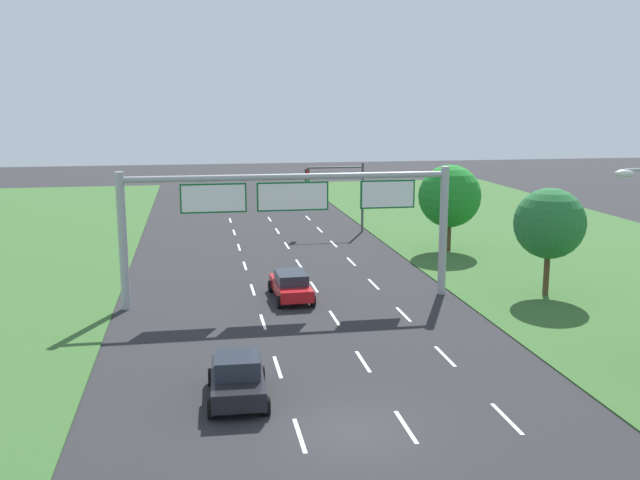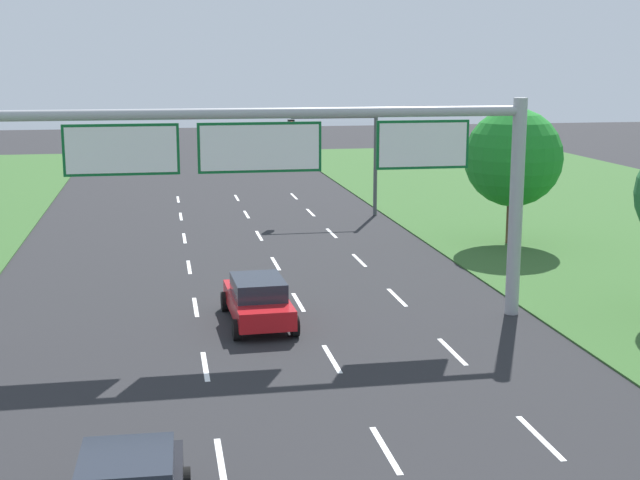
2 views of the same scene
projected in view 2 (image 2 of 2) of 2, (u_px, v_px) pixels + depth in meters
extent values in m
cube|color=white|center=(221.00, 463.00, 18.34)|extent=(0.14, 2.40, 0.01)
cube|color=white|center=(205.00, 366.00, 24.13)|extent=(0.14, 2.40, 0.01)
cube|color=white|center=(196.00, 307.00, 29.92)|extent=(0.14, 2.40, 0.01)
cube|color=white|center=(189.00, 267.00, 35.70)|extent=(0.14, 2.40, 0.01)
cube|color=white|center=(184.00, 238.00, 41.49)|extent=(0.14, 2.40, 0.01)
cube|color=white|center=(181.00, 216.00, 47.28)|extent=(0.14, 2.40, 0.01)
cube|color=white|center=(178.00, 199.00, 53.06)|extent=(0.14, 2.40, 0.01)
cube|color=white|center=(386.00, 450.00, 18.96)|extent=(0.14, 2.40, 0.01)
cube|color=white|center=(332.00, 359.00, 24.74)|extent=(0.14, 2.40, 0.01)
cube|color=white|center=(298.00, 302.00, 30.53)|extent=(0.14, 2.40, 0.01)
cube|color=white|center=(276.00, 264.00, 36.32)|extent=(0.14, 2.40, 0.01)
cube|color=white|center=(259.00, 236.00, 42.10)|extent=(0.14, 2.40, 0.01)
cube|color=white|center=(247.00, 214.00, 47.89)|extent=(0.14, 2.40, 0.01)
cube|color=white|center=(237.00, 198.00, 53.68)|extent=(0.14, 2.40, 0.01)
cube|color=white|center=(540.00, 437.00, 19.57)|extent=(0.14, 2.40, 0.01)
cube|color=white|center=(452.00, 351.00, 25.36)|extent=(0.14, 2.40, 0.01)
cube|color=white|center=(397.00, 297.00, 31.14)|extent=(0.14, 2.40, 0.01)
cube|color=white|center=(359.00, 260.00, 36.93)|extent=(0.14, 2.40, 0.01)
cube|color=white|center=(332.00, 233.00, 42.72)|extent=(0.14, 2.40, 0.01)
cube|color=white|center=(311.00, 212.00, 48.50)|extent=(0.14, 2.40, 0.01)
cube|color=white|center=(294.00, 196.00, 54.29)|extent=(0.14, 2.40, 0.01)
cube|color=red|center=(258.00, 304.00, 28.01)|extent=(1.85, 4.40, 0.60)
cube|color=#232833|center=(258.00, 287.00, 27.78)|extent=(1.61, 2.23, 0.56)
cylinder|color=black|center=(225.00, 301.00, 29.44)|extent=(0.24, 0.65, 0.64)
cylinder|color=black|center=(277.00, 298.00, 29.80)|extent=(0.24, 0.65, 0.64)
cylinder|color=black|center=(236.00, 330.00, 26.33)|extent=(0.24, 0.65, 0.64)
cylinder|color=black|center=(295.00, 326.00, 26.69)|extent=(0.24, 0.65, 0.64)
cube|color=#232833|center=(127.00, 474.00, 14.99)|extent=(1.62, 1.76, 0.67)
cylinder|color=#9EA0A5|center=(516.00, 208.00, 28.45)|extent=(0.44, 0.44, 7.00)
cylinder|color=#9EA0A5|center=(253.00, 113.00, 26.37)|extent=(16.80, 0.32, 0.32)
cube|color=#0C5B28|center=(121.00, 150.00, 25.89)|extent=(3.34, 0.12, 1.50)
cube|color=white|center=(121.00, 150.00, 25.83)|extent=(3.18, 0.01, 1.34)
cube|color=#0C5B28|center=(260.00, 147.00, 26.60)|extent=(3.72, 0.12, 1.50)
cube|color=white|center=(260.00, 148.00, 26.54)|extent=(3.56, 0.01, 1.34)
cube|color=#0C5B28|center=(423.00, 145.00, 27.49)|extent=(2.94, 0.12, 1.50)
cube|color=white|center=(423.00, 145.00, 27.42)|extent=(2.78, 0.01, 1.34)
cylinder|color=#47494F|center=(375.00, 163.00, 47.07)|extent=(0.20, 0.20, 5.60)
cylinder|color=#47494F|center=(334.00, 117.00, 46.19)|extent=(4.50, 0.14, 0.14)
cube|color=black|center=(291.00, 130.00, 45.93)|extent=(0.32, 0.36, 1.10)
sphere|color=red|center=(292.00, 123.00, 45.66)|extent=(0.22, 0.22, 0.22)
sphere|color=orange|center=(292.00, 131.00, 45.73)|extent=(0.22, 0.22, 0.22)
sphere|color=green|center=(292.00, 138.00, 45.81)|extent=(0.22, 0.22, 0.22)
cylinder|color=#513823|center=(511.00, 219.00, 39.95)|extent=(0.39, 0.39, 2.30)
sphere|color=#1D7D26|center=(513.00, 157.00, 39.40)|extent=(4.35, 4.35, 4.35)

